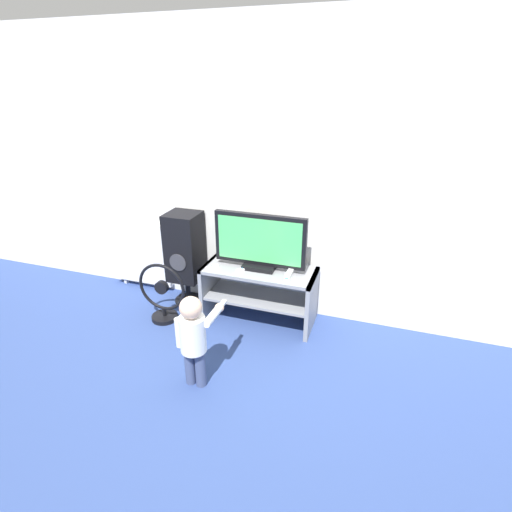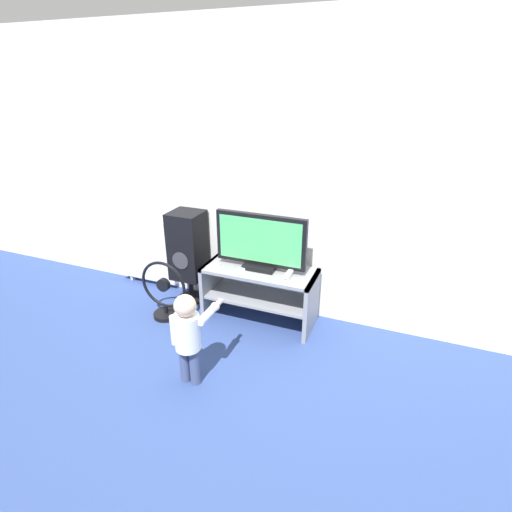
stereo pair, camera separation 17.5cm
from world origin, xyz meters
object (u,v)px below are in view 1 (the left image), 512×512
Objects in this scene: remote_secondary at (242,269)px; remote_primary at (212,267)px; floor_fan at (162,295)px; radiator at (141,252)px; television at (260,242)px; game_console at (289,275)px; speaker_tower at (185,249)px; child at (194,334)px.

remote_primary is at bearing -171.05° from remote_secondary.
radiator is at bearing 136.92° from floor_fan.
television is 1.04m from floor_fan.
game_console reaches higher than remote_primary.
floor_fan is at bearing -159.99° from remote_primary.
remote_secondary is (-0.43, -0.01, -0.01)m from game_console.
game_console is at bearing -8.83° from speaker_tower.
child is (-0.17, -0.99, -0.34)m from television.
remote_secondary is 0.80m from floor_fan.
speaker_tower reaches higher than floor_fan.
radiator is at bearing 171.49° from television.
television is 6.57× the size of remote_secondary.
speaker_tower reaches higher than remote_secondary.
game_console is 0.17× the size of speaker_tower.
remote_secondary is (-0.13, -0.10, -0.24)m from television.
remote_primary is at bearing 105.80° from child.
radiator reaches higher than remote_primary.
speaker_tower reaches higher than radiator.
radiator is (-1.27, 0.31, -0.14)m from remote_secondary.
game_console is 1.02m from child.
television reaches higher than speaker_tower.
speaker_tower is at bearing -12.36° from radiator.
floor_fan is (-0.44, -0.16, -0.28)m from remote_primary.
floor_fan is at bearing -164.08° from remote_secondary.
remote_primary is 0.14× the size of speaker_tower.
remote_secondary is 0.22× the size of floor_fan.
television reaches higher than remote_secondary.
game_console is 0.22× the size of child.
remote_secondary is 0.69m from speaker_tower.
remote_secondary is at bearing 8.95° from remote_primary.
speaker_tower is (-0.80, 0.08, -0.20)m from television.
radiator is (-1.40, 0.21, -0.38)m from television.
remote_primary is at bearing -29.62° from speaker_tower.
television is at bearing 162.59° from game_console.
child is (-0.03, -0.89, -0.11)m from remote_secondary.
child is at bearing -45.18° from floor_fan.
remote_primary is at bearing -19.58° from radiator.
floor_fan reaches higher than remote_secondary.
speaker_tower reaches higher than remote_primary.
television is 6.54× the size of remote_primary.
floor_fan is (-0.05, -0.38, -0.33)m from speaker_tower.
remote_secondary is at bearing -178.87° from game_console.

